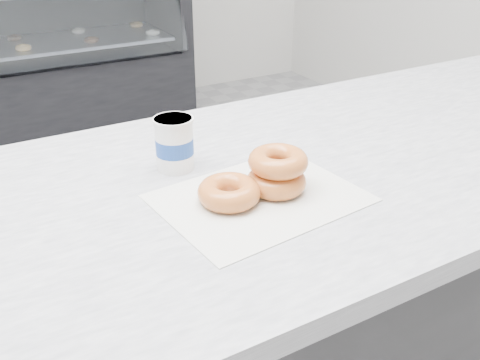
{
  "coord_description": "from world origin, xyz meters",
  "views": [
    {
      "loc": [
        -0.24,
        -1.37,
        1.36
      ],
      "look_at": [
        0.16,
        -0.67,
        0.94
      ],
      "focal_mm": 40.0,
      "sensor_mm": 36.0,
      "label": 1
    }
  ],
  "objects": [
    {
      "name": "donut_single",
      "position": [
        0.14,
        -0.67,
        0.92
      ],
      "size": [
        0.13,
        0.13,
        0.04
      ],
      "primitive_type": "torus",
      "rotation": [
        0.0,
        0.0,
        0.2
      ],
      "color": "orange",
      "rests_on": "wax_paper"
    },
    {
      "name": "coffee_cup",
      "position": [
        0.11,
        -0.5,
        0.95
      ],
      "size": [
        0.08,
        0.08,
        0.1
      ],
      "rotation": [
        0.0,
        0.0,
        -0.14
      ],
      "color": "white",
      "rests_on": "counter"
    },
    {
      "name": "donut_stack",
      "position": [
        0.23,
        -0.68,
        0.94
      ],
      "size": [
        0.15,
        0.15,
        0.07
      ],
      "color": "orange",
      "rests_on": "wax_paper"
    },
    {
      "name": "wax_paper",
      "position": [
        0.19,
        -0.69,
        0.9
      ],
      "size": [
        0.36,
        0.29,
        0.0
      ],
      "primitive_type": "cube",
      "rotation": [
        0.0,
        0.0,
        0.1
      ],
      "color": "silver",
      "rests_on": "counter"
    },
    {
      "name": "ground",
      "position": [
        0.0,
        0.0,
        0.0
      ],
      "size": [
        5.0,
        5.0,
        0.0
      ],
      "primitive_type": "plane",
      "color": "#939396",
      "rests_on": "ground"
    }
  ]
}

